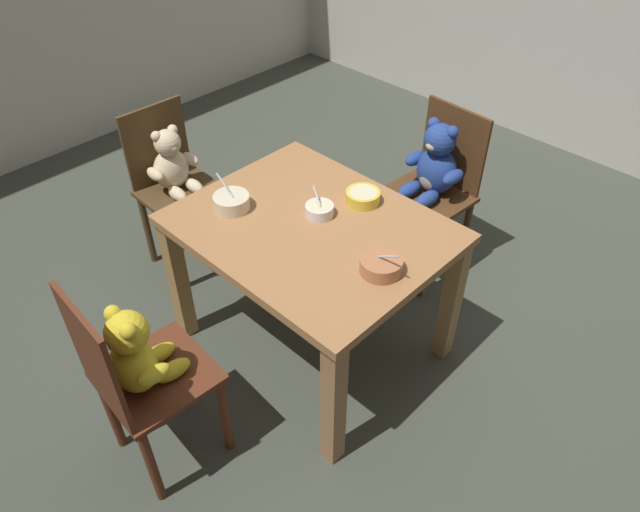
{
  "coord_description": "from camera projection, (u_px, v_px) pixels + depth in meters",
  "views": [
    {
      "loc": [
        1.35,
        -1.34,
        2.17
      ],
      "look_at": [
        0.0,
        0.05,
        0.51
      ],
      "focal_mm": 33.22,
      "sensor_mm": 36.0,
      "label": 1
    }
  ],
  "objects": [
    {
      "name": "porridge_bowl_yellow_far_center",
      "position": [
        363.0,
        197.0,
        2.51
      ],
      "size": [
        0.15,
        0.15,
        0.05
      ],
      "color": "yellow",
      "rests_on": "dining_table"
    },
    {
      "name": "teddy_chair_near_front",
      "position": [
        138.0,
        366.0,
        2.04
      ],
      "size": [
        0.39,
        0.4,
        0.91
      ],
      "rotation": [
        0.0,
        0.0,
        1.51
      ],
      "color": "#572917",
      "rests_on": "ground_plane"
    },
    {
      "name": "ground_plane",
      "position": [
        313.0,
        343.0,
        2.87
      ],
      "size": [
        5.2,
        5.2,
        0.04
      ],
      "color": "#3F443A"
    },
    {
      "name": "porridge_bowl_terracotta_near_right",
      "position": [
        381.0,
        265.0,
        2.17
      ],
      "size": [
        0.17,
        0.16,
        0.14
      ],
      "color": "#B57048",
      "rests_on": "dining_table"
    },
    {
      "name": "porridge_bowl_white_center",
      "position": [
        319.0,
        210.0,
        2.44
      ],
      "size": [
        0.12,
        0.12,
        0.11
      ],
      "color": "white",
      "rests_on": "dining_table"
    },
    {
      "name": "porridge_bowl_cream_near_left",
      "position": [
        232.0,
        202.0,
        2.47
      ],
      "size": [
        0.16,
        0.15,
        0.14
      ],
      "color": "beige",
      "rests_on": "dining_table"
    },
    {
      "name": "dining_table",
      "position": [
        312.0,
        246.0,
        2.47
      ],
      "size": [
        1.06,
        0.85,
        0.7
      ],
      "color": "#A06D41",
      "rests_on": "ground_plane"
    },
    {
      "name": "teddy_chair_near_left",
      "position": [
        174.0,
        175.0,
        2.99
      ],
      "size": [
        0.37,
        0.39,
        0.87
      ],
      "rotation": [
        0.0,
        0.0,
        -0.03
      ],
      "color": "#4B351C",
      "rests_on": "ground_plane"
    },
    {
      "name": "teddy_chair_far_center",
      "position": [
        434.0,
        174.0,
        2.94
      ],
      "size": [
        0.42,
        0.42,
        0.88
      ],
      "rotation": [
        0.0,
        0.0,
        -1.64
      ],
      "color": "#503119",
      "rests_on": "ground_plane"
    }
  ]
}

